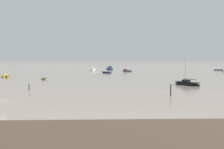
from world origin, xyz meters
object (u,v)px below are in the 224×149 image
object	(u,v)px
sailboat_moored_1	(187,84)
mooring_post_left	(29,87)
motorboat_moored_3	(110,69)
motorboat_moored_0	(5,76)
motorboat_moored_2	(126,71)
rowboat_moored_1	(107,73)
rowboat_moored_4	(44,79)
mooring_post_near	(171,90)
sailboat_moored_0	(92,70)
rowboat_moored_3	(219,70)

from	to	relation	value
sailboat_moored_1	mooring_post_left	world-z (taller)	sailboat_moored_1
sailboat_moored_1	motorboat_moored_3	size ratio (longest dim) A/B	1.03
motorboat_moored_0	motorboat_moored_2	xyz separation A→B (m)	(38.11, 30.59, 0.01)
sailboat_moored_1	rowboat_moored_1	bearing A→B (deg)	-13.34
motorboat_moored_0	rowboat_moored_1	bearing A→B (deg)	-87.10
motorboat_moored_0	rowboat_moored_4	bearing A→B (deg)	-152.40
sailboat_moored_1	mooring_post_near	size ratio (longest dim) A/B	3.42
sailboat_moored_0	mooring_post_near	xyz separation A→B (m)	(14.85, -75.37, 0.54)
mooring_post_left	rowboat_moored_1	bearing A→B (deg)	74.08
rowboat_moored_4	sailboat_moored_1	distance (m)	36.02
motorboat_moored_2	sailboat_moored_1	world-z (taller)	sailboat_moored_1
sailboat_moored_0	rowboat_moored_3	world-z (taller)	sailboat_moored_0
rowboat_moored_4	mooring_post_near	size ratio (longest dim) A/B	1.75
motorboat_moored_0	rowboat_moored_3	size ratio (longest dim) A/B	1.20
motorboat_moored_0	rowboat_moored_3	xyz separation A→B (m)	(80.37, 37.55, -0.04)
rowboat_moored_1	rowboat_moored_3	world-z (taller)	rowboat_moored_1
motorboat_moored_3	mooring_post_left	distance (m)	79.37
mooring_post_left	motorboat_moored_0	bearing A→B (deg)	117.25
motorboat_moored_0	motorboat_moored_2	bearing A→B (deg)	-80.78
motorboat_moored_2	rowboat_moored_1	bearing A→B (deg)	94.20
sailboat_moored_0	rowboat_moored_4	size ratio (longest dim) A/B	2.02
rowboat_moored_1	motorboat_moored_2	xyz separation A→B (m)	(8.12, 11.53, 0.04)
motorboat_moored_0	motorboat_moored_3	bearing A→B (deg)	-63.61
mooring_post_near	mooring_post_left	size ratio (longest dim) A/B	1.59
motorboat_moored_0	mooring_post_left	xyz separation A→B (m)	(15.81, -30.69, 0.31)
motorboat_moored_3	mooring_post_left	size ratio (longest dim) A/B	5.27
rowboat_moored_3	rowboat_moored_4	xyz separation A→B (m)	(-67.07, -46.15, -0.05)
motorboat_moored_0	mooring_post_left	bearing A→B (deg)	177.72
motorboat_moored_3	mooring_post_near	distance (m)	85.32
sailboat_moored_0	mooring_post_near	world-z (taller)	sailboat_moored_0
sailboat_moored_0	sailboat_moored_1	distance (m)	64.88
rowboat_moored_1	motorboat_moored_3	world-z (taller)	motorboat_moored_3
mooring_post_left	motorboat_moored_3	bearing A→B (deg)	78.35
rowboat_moored_3	mooring_post_near	world-z (taller)	mooring_post_near
rowboat_moored_4	motorboat_moored_2	bearing A→B (deg)	131.54
motorboat_moored_0	motorboat_moored_2	size ratio (longest dim) A/B	1.23
rowboat_moored_4	mooring_post_left	world-z (taller)	mooring_post_left
sailboat_moored_1	rowboat_moored_3	bearing A→B (deg)	-63.24
mooring_post_near	mooring_post_left	bearing A→B (deg)	162.39
motorboat_moored_0	rowboat_moored_1	xyz separation A→B (m)	(29.99, 19.06, -0.03)
rowboat_moored_4	sailboat_moored_1	size ratio (longest dim) A/B	0.51
sailboat_moored_0	rowboat_moored_4	xyz separation A→B (m)	(-10.65, -45.97, -0.16)
motorboat_moored_0	sailboat_moored_0	bearing A→B (deg)	-62.19
rowboat_moored_4	motorboat_moored_2	xyz separation A→B (m)	(24.80, 39.19, 0.10)
motorboat_moored_0	rowboat_moored_4	size ratio (longest dim) A/B	1.48
rowboat_moored_1	mooring_post_near	xyz separation A→B (m)	(8.81, -57.05, 0.64)
rowboat_moored_3	rowboat_moored_4	world-z (taller)	rowboat_moored_3
rowboat_moored_3	sailboat_moored_1	xyz separation A→B (m)	(-34.34, -61.18, 0.10)
motorboat_moored_2	motorboat_moored_3	xyz separation A→B (m)	(-6.28, 16.45, 0.12)
rowboat_moored_4	motorboat_moored_3	bearing A→B (deg)	145.46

